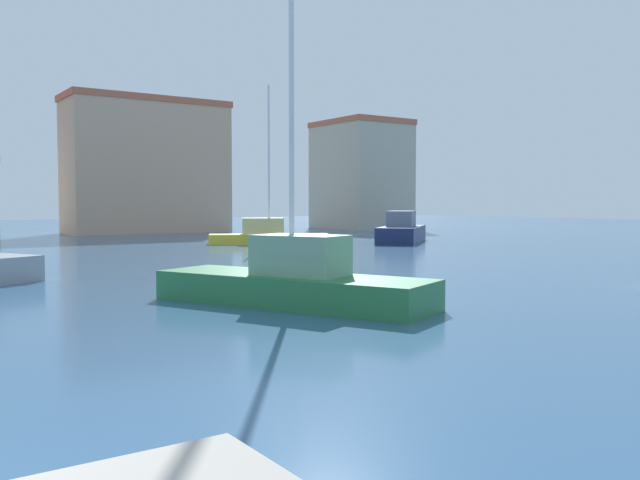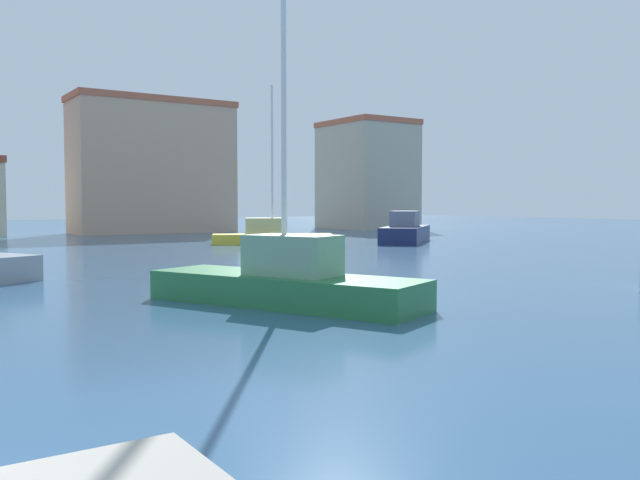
% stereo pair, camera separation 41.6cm
% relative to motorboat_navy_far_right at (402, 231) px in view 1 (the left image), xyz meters
% --- Properties ---
extents(water, '(160.00, 160.00, 0.00)m').
position_rel_motorboat_navy_far_right_xyz_m(water, '(-12.62, -5.63, -0.66)').
color(water, '#2D5175').
rests_on(water, ground).
extents(motorboat_navy_far_right, '(6.49, 6.03, 1.91)m').
position_rel_motorboat_navy_far_right_xyz_m(motorboat_navy_far_right, '(0.00, 0.00, 0.00)').
color(motorboat_navy_far_right, '#19234C').
rests_on(motorboat_navy_far_right, water).
extents(sailboat_yellow_inner_mooring, '(6.91, 4.77, 9.15)m').
position_rel_motorboat_navy_far_right_xyz_m(sailboat_yellow_inner_mooring, '(-7.59, 3.11, -0.10)').
color(sailboat_yellow_inner_mooring, gold).
rests_on(sailboat_yellow_inner_mooring, water).
extents(sailboat_green_mid_harbor, '(4.49, 6.94, 10.18)m').
position_rel_motorboat_navy_far_right_xyz_m(sailboat_green_mid_harbor, '(-18.84, -17.59, -0.09)').
color(sailboat_green_mid_harbor, '#28703D').
rests_on(sailboat_green_mid_harbor, water).
extents(harbor_office, '(12.74, 5.24, 10.68)m').
position_rel_motorboat_navy_far_right_xyz_m(harbor_office, '(-7.98, 21.59, 4.69)').
color(harbor_office, tan).
rests_on(harbor_office, ground).
extents(yacht_club, '(6.77, 8.08, 10.09)m').
position_rel_motorboat_navy_far_right_xyz_m(yacht_club, '(12.07, 19.48, 4.39)').
color(yacht_club, '#B2A893').
rests_on(yacht_club, ground).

